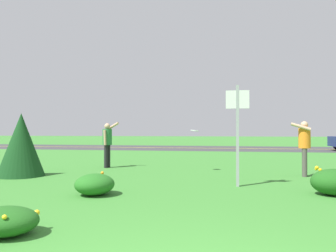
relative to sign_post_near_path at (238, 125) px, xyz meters
name	(u,v)px	position (x,y,z in m)	size (l,w,h in m)	color
ground_plane	(219,163)	(-0.57, 5.57, -1.50)	(120.00, 120.00, 0.00)	#387A2D
highway_strip	(223,148)	(-0.57, 17.02, -1.49)	(120.00, 7.38, 0.01)	#38383A
highway_center_stripe	(223,148)	(-0.57, 17.02, -1.49)	(120.00, 0.16, 0.00)	yellow
daylily_clump_front_right	(335,182)	(1.97, -0.77, -1.22)	(0.96, 0.82, 0.59)	#1E5619
daylily_clump_near_camera	(5,221)	(-3.10, -4.36, -1.31)	(0.88, 0.74, 0.37)	#1E5619
daylily_clump_mid_left	(95,184)	(-3.01, -1.62, -1.27)	(0.83, 0.87, 0.48)	#23661E
sign_post_near_path	(238,125)	(0.00, 0.00, 0.00)	(0.56, 0.10, 2.47)	#93969B
evergreen_shrub_side	(21,145)	(-6.29, 0.71, -0.56)	(1.37, 1.37, 1.88)	#143D19
person_thrower_green_shirt	(107,141)	(-4.56, 3.31, -0.53)	(0.57, 0.52, 1.67)	#287038
person_catcher_orange_shirt	(304,143)	(2.00, 2.13, -0.52)	(0.59, 0.52, 1.63)	orange
frisbee_white	(195,131)	(-1.30, 2.76, -0.14)	(0.28, 0.28, 0.06)	white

